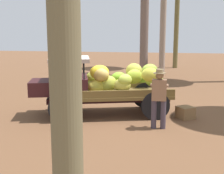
% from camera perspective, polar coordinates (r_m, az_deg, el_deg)
% --- Properties ---
extents(ground_plane, '(60.00, 60.00, 0.00)m').
position_cam_1_polar(ground_plane, '(10.29, -0.90, -4.72)').
color(ground_plane, brown).
extents(truck, '(4.66, 2.77, 1.89)m').
position_cam_1_polar(truck, '(9.75, -2.43, 0.31)').
color(truck, '#361619').
rests_on(truck, ground).
extents(farmer, '(0.53, 0.46, 1.68)m').
position_cam_1_polar(farmer, '(8.46, 8.85, -1.51)').
color(farmer, '#433845').
rests_on(farmer, ground).
extents(wooden_crate, '(0.65, 0.65, 0.37)m').
position_cam_1_polar(wooden_crate, '(9.78, 13.66, -4.69)').
color(wooden_crate, brown).
rests_on(wooden_crate, ground).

